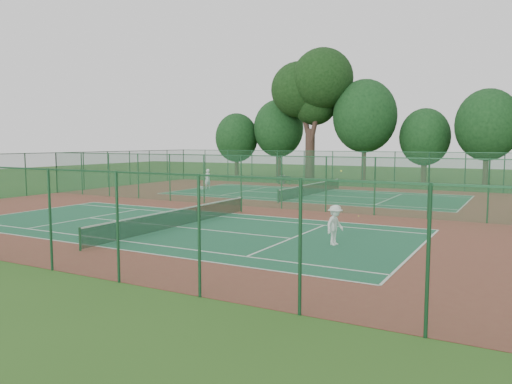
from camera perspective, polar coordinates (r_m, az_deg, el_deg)
ground at (r=33.53m, az=0.56°, el=-1.76°), size 120.00×120.00×0.00m
red_pad at (r=33.53m, az=0.56°, el=-1.75°), size 40.00×36.00×0.01m
court_near at (r=26.03m, az=-8.86°, el=-3.97°), size 23.77×10.97×0.01m
court_far at (r=41.62m, az=6.43°, el=-0.31°), size 23.77×10.97×0.01m
fence_north at (r=49.90m, az=10.39°, el=2.64°), size 40.00×0.09×3.50m
fence_south at (r=19.52m, az=-25.29°, el=-2.51°), size 40.00×0.09×3.50m
fence_west at (r=46.26m, az=-21.84°, el=2.09°), size 0.09×36.00×3.50m
fence_divider at (r=33.34m, az=0.57°, el=1.24°), size 40.00×0.09×3.50m
tennis_net_near at (r=25.95m, az=-8.88°, el=-2.82°), size 0.10×12.90×0.97m
tennis_net_far at (r=41.57m, az=6.44°, el=0.41°), size 0.10×12.90×0.97m
player_near at (r=21.41m, az=9.02°, el=-3.74°), size 0.87×1.22×1.71m
player_far at (r=46.70m, az=-5.57°, el=1.49°), size 0.63×0.78×1.85m
trash_bin at (r=52.15m, az=3.05°, el=1.44°), size 0.67×0.67×0.93m
bench at (r=51.56m, az=3.25°, el=1.37°), size 1.47×0.85×0.87m
kit_bag at (r=46.58m, az=-6.26°, el=0.49°), size 0.77×0.53×0.27m
stray_ball_a at (r=30.42m, az=9.11°, el=-2.52°), size 0.07×0.07×0.07m
stray_ball_b at (r=29.92m, az=11.64°, el=-2.71°), size 0.07×0.07×0.07m
stray_ball_c at (r=34.33m, az=-3.86°, el=-1.53°), size 0.06×0.06×0.06m
big_tree at (r=56.68m, az=6.44°, el=11.70°), size 9.47×6.93×14.54m
evergreen_row at (r=55.83m, az=12.88°, el=1.10°), size 39.00×5.00×12.00m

